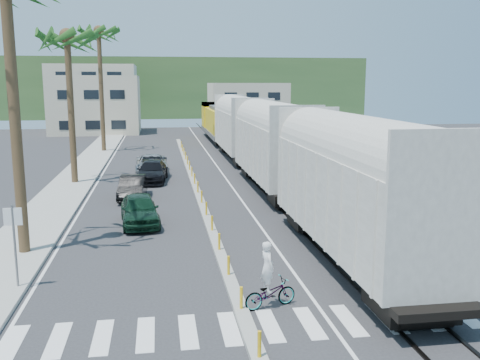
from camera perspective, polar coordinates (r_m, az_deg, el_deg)
name	(u,v)px	position (r m, az deg, el deg)	size (l,w,h in m)	color
ground	(237,300)	(17.95, -0.37, -12.70)	(140.00, 140.00, 0.00)	#28282B
sidewalk	(78,176)	(42.37, -16.87, 0.44)	(3.00, 90.00, 0.15)	gray
rails	(247,166)	(45.50, 0.75, 1.48)	(1.56, 100.00, 0.06)	black
median	(195,185)	(37.04, -4.85, -0.50)	(0.45, 60.00, 0.85)	gray
crosswalk	(246,327)	(16.15, 0.69, -15.42)	(14.00, 2.20, 0.01)	silver
lane_markings	(163,174)	(41.94, -8.25, 0.58)	(9.42, 90.00, 0.01)	silver
freight_train	(256,138)	(40.94, 1.75, 4.55)	(3.00, 60.94, 5.85)	#ABA89D
palm_trees	(71,27)	(39.65, -17.59, 15.34)	(3.50, 37.20, 13.75)	brown
street_sign	(14,235)	(19.66, -22.96, -5.40)	(0.60, 0.08, 3.00)	slate
buildings	(132,100)	(88.14, -11.44, 8.39)	(38.00, 27.00, 10.00)	#C2B69A
hillside	(169,88)	(116.38, -7.63, 9.73)	(80.00, 20.00, 12.00)	#385628
car_lead	(140,209)	(27.29, -10.66, -3.11)	(2.21, 4.65, 1.53)	black
car_second	(133,187)	(33.41, -11.38, -0.78)	(1.73, 4.36, 1.41)	black
car_third	(152,171)	(38.97, -9.36, 0.90)	(2.55, 5.24, 1.47)	black
car_rear	(152,164)	(42.43, -9.41, 1.67)	(2.56, 5.37, 1.48)	#9FA1A4
cyclist	(269,287)	(17.20, 3.16, -11.33)	(1.62, 2.13, 2.18)	#9EA0A5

